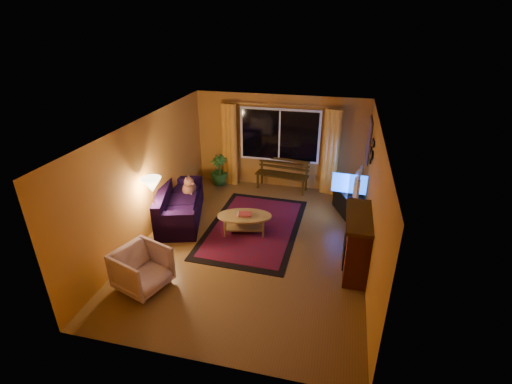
% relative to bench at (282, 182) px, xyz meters
% --- Properties ---
extents(floor, '(4.50, 6.00, 0.02)m').
position_rel_bench_xyz_m(floor, '(-0.13, -2.75, -0.22)').
color(floor, brown).
rests_on(floor, ground).
extents(ceiling, '(4.50, 6.00, 0.02)m').
position_rel_bench_xyz_m(ceiling, '(-0.13, -2.75, 2.30)').
color(ceiling, white).
rests_on(ceiling, ground).
extents(wall_back, '(4.50, 0.02, 2.50)m').
position_rel_bench_xyz_m(wall_back, '(-0.13, 0.26, 1.04)').
color(wall_back, '#BA792B').
rests_on(wall_back, ground).
extents(wall_left, '(0.02, 6.00, 2.50)m').
position_rel_bench_xyz_m(wall_left, '(-2.39, -2.75, 1.04)').
color(wall_left, '#BA792B').
rests_on(wall_left, ground).
extents(wall_right, '(0.02, 6.00, 2.50)m').
position_rel_bench_xyz_m(wall_right, '(2.13, -2.75, 1.04)').
color(wall_right, '#BA792B').
rests_on(wall_right, ground).
extents(window, '(2.00, 0.02, 1.30)m').
position_rel_bench_xyz_m(window, '(-0.13, 0.19, 1.24)').
color(window, black).
rests_on(window, wall_back).
extents(curtain_rod, '(3.20, 0.03, 0.03)m').
position_rel_bench_xyz_m(curtain_rod, '(-0.13, 0.15, 2.04)').
color(curtain_rod, '#BF8C3F').
rests_on(curtain_rod, wall_back).
extents(curtain_left, '(0.36, 0.36, 2.24)m').
position_rel_bench_xyz_m(curtain_left, '(-1.48, 0.13, 0.91)').
color(curtain_left, orange).
rests_on(curtain_left, ground).
extents(curtain_right, '(0.36, 0.36, 2.24)m').
position_rel_bench_xyz_m(curtain_right, '(1.22, 0.13, 0.91)').
color(curtain_right, orange).
rests_on(curtain_right, ground).
extents(bench, '(1.45, 0.61, 0.42)m').
position_rel_bench_xyz_m(bench, '(0.00, 0.00, 0.00)').
color(bench, '#2F1F07').
rests_on(bench, ground).
extents(potted_plant, '(0.55, 0.55, 0.84)m').
position_rel_bench_xyz_m(potted_plant, '(-1.76, -0.06, 0.21)').
color(potted_plant, '#235B1E').
rests_on(potted_plant, ground).
extents(sofa, '(1.41, 2.19, 0.82)m').
position_rel_bench_xyz_m(sofa, '(-2.00, -2.13, 0.20)').
color(sofa, black).
rests_on(sofa, ground).
extents(dog, '(0.50, 0.58, 0.53)m').
position_rel_bench_xyz_m(dog, '(-1.95, -1.68, 0.46)').
color(dog, '#94573F').
rests_on(dog, sofa).
extents(armchair, '(0.97, 1.00, 0.82)m').
position_rel_bench_xyz_m(armchair, '(-1.65, -4.50, 0.20)').
color(armchair, beige).
rests_on(armchair, ground).
extents(floor_lamp, '(0.29, 0.29, 1.39)m').
position_rel_bench_xyz_m(floor_lamp, '(-2.13, -3.02, 0.48)').
color(floor_lamp, '#BF8C3F').
rests_on(floor_lamp, ground).
extents(rug, '(2.05, 3.15, 0.02)m').
position_rel_bench_xyz_m(rug, '(-0.25, -2.14, -0.20)').
color(rug, maroon).
rests_on(rug, ground).
extents(coffee_table, '(1.38, 1.38, 0.43)m').
position_rel_bench_xyz_m(coffee_table, '(-0.40, -2.36, 0.00)').
color(coffee_table, '#9F8041').
rests_on(coffee_table, ground).
extents(tv_console, '(0.90, 1.37, 0.54)m').
position_rel_bench_xyz_m(tv_console, '(1.85, -1.09, 0.06)').
color(tv_console, black).
rests_on(tv_console, ground).
extents(television, '(0.20, 1.01, 0.58)m').
position_rel_bench_xyz_m(television, '(1.85, -1.09, 0.62)').
color(television, black).
rests_on(television, tv_console).
extents(fireplace, '(0.40, 1.20, 1.10)m').
position_rel_bench_xyz_m(fireplace, '(1.92, -3.15, 0.34)').
color(fireplace, maroon).
rests_on(fireplace, ground).
extents(mirror_cluster, '(0.06, 0.60, 0.56)m').
position_rel_bench_xyz_m(mirror_cluster, '(2.08, -1.45, 1.59)').
color(mirror_cluster, black).
rests_on(mirror_cluster, wall_right).
extents(painting, '(0.04, 0.76, 0.96)m').
position_rel_bench_xyz_m(painting, '(2.09, -0.30, 1.44)').
color(painting, '#C95E26').
rests_on(painting, wall_right).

